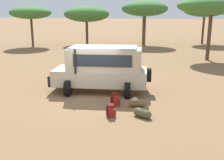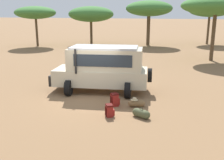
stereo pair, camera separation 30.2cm
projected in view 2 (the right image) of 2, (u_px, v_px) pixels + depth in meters
name	position (u px, v px, depth m)	size (l,w,h in m)	color
ground_plane	(92.00, 98.00, 13.15)	(320.00, 320.00, 0.00)	olive
safari_vehicle	(103.00, 68.00, 13.91)	(5.48, 3.31, 2.44)	beige
backpack_beside_front_wheel	(109.00, 111.00, 10.73)	(0.43, 0.42, 0.52)	maroon
backpack_cluster_center	(115.00, 100.00, 11.93)	(0.45, 0.45, 0.60)	maroon
duffel_bag_low_black_case	(136.00, 103.00, 11.86)	(0.75, 0.45, 0.42)	brown
duffel_bag_soft_canvas	(141.00, 113.00, 10.65)	(0.78, 0.53, 0.44)	#4C5133
acacia_tree_far_left	(35.00, 13.00, 31.81)	(4.90, 5.08, 4.86)	brown
acacia_tree_left_mid	(91.00, 14.00, 33.76)	(5.94, 5.12, 4.90)	brown
acacia_tree_centre_back	(149.00, 9.00, 32.67)	(5.81, 5.49, 5.57)	brown
acacia_tree_right_mid	(210.00, 10.00, 33.76)	(5.35, 5.37, 5.23)	brown
acacia_tree_far_right	(216.00, 6.00, 22.07)	(5.84, 5.00, 5.49)	brown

